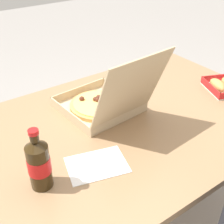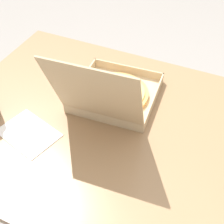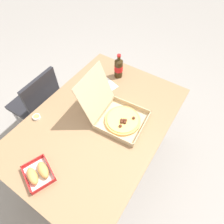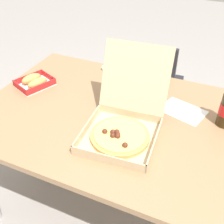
{
  "view_description": "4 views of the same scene",
  "coord_description": "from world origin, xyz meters",
  "px_view_note": "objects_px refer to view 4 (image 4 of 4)",
  "views": [
    {
      "loc": [
        0.71,
        0.83,
        1.44
      ],
      "look_at": [
        0.08,
        -0.06,
        0.73
      ],
      "focal_mm": 47.59,
      "sensor_mm": 36.0,
      "label": 1
    },
    {
      "loc": [
        -0.29,
        0.72,
        1.56
      ],
      "look_at": [
        0.05,
        -0.04,
        0.73
      ],
      "focal_mm": 49.88,
      "sensor_mm": 36.0,
      "label": 2
    },
    {
      "loc": [
        -0.62,
        -0.53,
        1.85
      ],
      "look_at": [
        0.08,
        -0.07,
        0.77
      ],
      "focal_mm": 30.21,
      "sensor_mm": 36.0,
      "label": 3
    },
    {
      "loc": [
        0.42,
        -1.01,
        1.54
      ],
      "look_at": [
        0.01,
        -0.06,
        0.76
      ],
      "focal_mm": 44.56,
      "sensor_mm": 36.0,
      "label": 4
    }
  ],
  "objects_px": {
    "bread_side_box": "(35,82)",
    "paper_menu": "(183,111)",
    "dipping_sauce_cup": "(106,68)",
    "chair": "(151,84)",
    "pizza_box_open": "(123,124)"
  },
  "relations": [
    {
      "from": "chair",
      "to": "pizza_box_open",
      "type": "xyz_separation_m",
      "value": [
        0.1,
        -0.82,
        0.27
      ]
    },
    {
      "from": "chair",
      "to": "pizza_box_open",
      "type": "height_order",
      "value": "pizza_box_open"
    },
    {
      "from": "dipping_sauce_cup",
      "to": "bread_side_box",
      "type": "bearing_deg",
      "value": -131.44
    },
    {
      "from": "dipping_sauce_cup",
      "to": "paper_menu",
      "type": "bearing_deg",
      "value": -24.02
    },
    {
      "from": "pizza_box_open",
      "to": "dipping_sauce_cup",
      "type": "xyz_separation_m",
      "value": [
        -0.32,
        0.51,
        -0.04
      ]
    },
    {
      "from": "paper_menu",
      "to": "dipping_sauce_cup",
      "type": "bearing_deg",
      "value": 171.77
    },
    {
      "from": "paper_menu",
      "to": "dipping_sauce_cup",
      "type": "xyz_separation_m",
      "value": [
        -0.53,
        0.24,
        0.01
      ]
    },
    {
      "from": "chair",
      "to": "bread_side_box",
      "type": "relative_size",
      "value": 3.56
    },
    {
      "from": "chair",
      "to": "paper_menu",
      "type": "bearing_deg",
      "value": -59.59
    },
    {
      "from": "paper_menu",
      "to": "dipping_sauce_cup",
      "type": "distance_m",
      "value": 0.59
    },
    {
      "from": "dipping_sauce_cup",
      "to": "chair",
      "type": "bearing_deg",
      "value": 55.0
    },
    {
      "from": "bread_side_box",
      "to": "dipping_sauce_cup",
      "type": "xyz_separation_m",
      "value": [
        0.29,
        0.33,
        -0.01
      ]
    },
    {
      "from": "chair",
      "to": "paper_menu",
      "type": "xyz_separation_m",
      "value": [
        0.32,
        -0.54,
        0.22
      ]
    },
    {
      "from": "chair",
      "to": "bread_side_box",
      "type": "distance_m",
      "value": 0.86
    },
    {
      "from": "bread_side_box",
      "to": "paper_menu",
      "type": "xyz_separation_m",
      "value": [
        0.83,
        0.1,
        -0.02
      ]
    }
  ]
}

